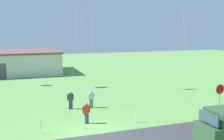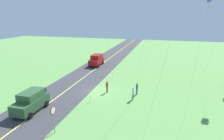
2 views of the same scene
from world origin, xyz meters
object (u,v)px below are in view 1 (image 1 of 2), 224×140
object	(u,v)px
stop_sign	(220,94)
person_adult_companion	(71,99)
person_child_watcher	(91,98)
person_adult_near	(86,112)

from	to	relation	value
stop_sign	person_adult_companion	world-z (taller)	stop_sign
person_child_watcher	person_adult_near	bearing A→B (deg)	105.94
stop_sign	person_child_watcher	size ratio (longest dim) A/B	1.60
person_adult_near	person_adult_companion	xyz separation A→B (m)	(-0.42, 3.99, 0.00)
person_adult_near	person_adult_companion	size ratio (longest dim) A/B	1.00
stop_sign	person_adult_near	size ratio (longest dim) A/B	1.60
stop_sign	person_adult_companion	bearing A→B (deg)	151.53
stop_sign	person_child_watcher	bearing A→B (deg)	147.93
person_adult_near	person_child_watcher	xyz separation A→B (m)	(1.36, 3.78, 0.00)
person_adult_companion	person_child_watcher	size ratio (longest dim) A/B	1.00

